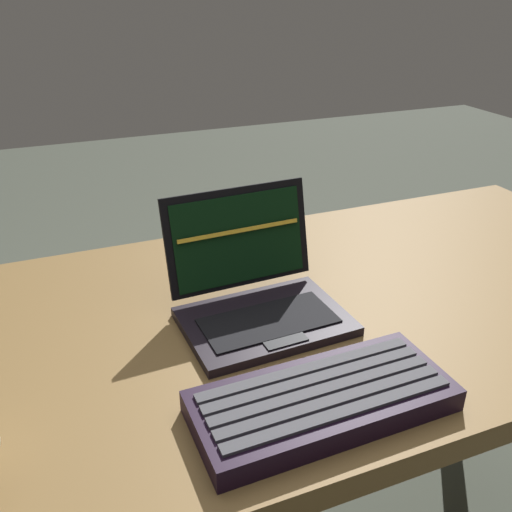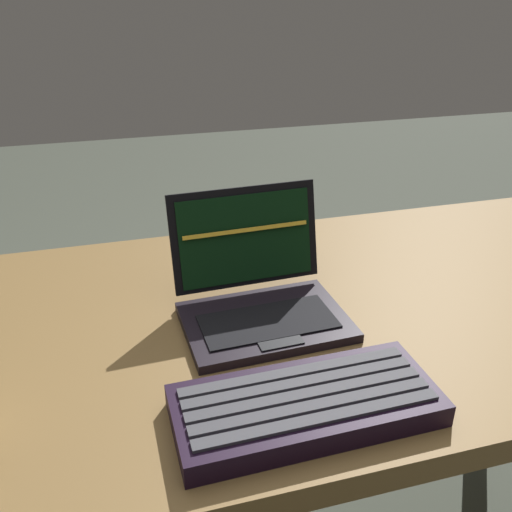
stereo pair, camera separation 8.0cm
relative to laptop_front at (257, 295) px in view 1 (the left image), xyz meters
name	(u,v)px [view 1 (the left image)]	position (x,y,z in m)	size (l,w,h in m)	color
desk	(243,364)	(-0.02, 0.00, -0.13)	(1.66, 0.68, 0.74)	brown
laptop_front	(257,295)	(0.00, 0.00, 0.00)	(0.25, 0.22, 0.19)	black
external_keyboard	(322,400)	(-0.01, -0.23, -0.02)	(0.33, 0.14, 0.04)	black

